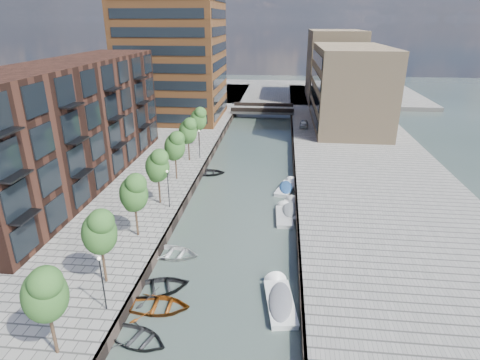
% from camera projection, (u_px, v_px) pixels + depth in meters
% --- Properties ---
extents(water, '(300.00, 300.00, 0.00)m').
position_uv_depth(water, '(250.00, 167.00, 56.46)').
color(water, '#38473F').
rests_on(water, ground).
extents(quay_left, '(60.00, 140.00, 1.00)m').
position_uv_depth(quay_left, '(10.00, 155.00, 59.82)').
color(quay_left, gray).
rests_on(quay_left, ground).
extents(quay_right, '(20.00, 140.00, 1.00)m').
position_uv_depth(quay_right, '(367.00, 168.00, 54.70)').
color(quay_right, gray).
rests_on(quay_right, ground).
extents(quay_wall_left, '(0.25, 140.00, 1.00)m').
position_uv_depth(quay_wall_left, '(208.00, 162.00, 56.88)').
color(quay_wall_left, '#332823').
rests_on(quay_wall_left, ground).
extents(quay_wall_right, '(0.25, 140.00, 1.00)m').
position_uv_depth(quay_wall_right, '(294.00, 165.00, 55.67)').
color(quay_wall_right, '#332823').
rests_on(quay_wall_right, ground).
extents(far_closure, '(80.00, 40.00, 1.00)m').
position_uv_depth(far_closure, '(268.00, 92.00, 111.64)').
color(far_closure, gray).
rests_on(far_closure, ground).
extents(apartment_block, '(8.00, 38.00, 14.00)m').
position_uv_depth(apartment_block, '(71.00, 125.00, 46.23)').
color(apartment_block, black).
rests_on(apartment_block, quay_left).
extents(tower, '(18.00, 18.00, 30.00)m').
position_uv_depth(tower, '(172.00, 38.00, 75.24)').
color(tower, brown).
rests_on(tower, quay_left).
extents(tan_block_near, '(12.00, 25.00, 14.00)m').
position_uv_depth(tan_block_near, '(349.00, 87.00, 72.20)').
color(tan_block_near, '#9F8361').
rests_on(tan_block_near, quay_right).
extents(tan_block_far, '(12.00, 20.00, 16.00)m').
position_uv_depth(tan_block_far, '(334.00, 66.00, 95.82)').
color(tan_block_far, '#9F8361').
rests_on(tan_block_far, quay_right).
extents(bridge, '(13.00, 6.00, 1.30)m').
position_uv_depth(bridge, '(263.00, 110.00, 85.47)').
color(bridge, gray).
rests_on(bridge, ground).
extents(tree_0, '(2.50, 2.50, 5.95)m').
position_uv_depth(tree_0, '(44.00, 292.00, 22.11)').
color(tree_0, '#382619').
rests_on(tree_0, quay_left).
extents(tree_1, '(2.50, 2.50, 5.95)m').
position_uv_depth(tree_1, '(99.00, 231.00, 28.56)').
color(tree_1, '#382619').
rests_on(tree_1, quay_left).
extents(tree_2, '(2.50, 2.50, 5.95)m').
position_uv_depth(tree_2, '(134.00, 192.00, 35.02)').
color(tree_2, '#382619').
rests_on(tree_2, quay_left).
extents(tree_3, '(2.50, 2.50, 5.95)m').
position_uv_depth(tree_3, '(157.00, 165.00, 41.48)').
color(tree_3, '#382619').
rests_on(tree_3, quay_left).
extents(tree_4, '(2.50, 2.50, 5.95)m').
position_uv_depth(tree_4, '(175.00, 145.00, 47.94)').
color(tree_4, '#382619').
rests_on(tree_4, quay_left).
extents(tree_5, '(2.50, 2.50, 5.95)m').
position_uv_depth(tree_5, '(188.00, 130.00, 54.40)').
color(tree_5, '#382619').
rests_on(tree_5, quay_left).
extents(tree_6, '(2.50, 2.50, 5.95)m').
position_uv_depth(tree_6, '(198.00, 118.00, 60.86)').
color(tree_6, '#382619').
rests_on(tree_6, quay_left).
extents(lamp_0, '(0.24, 0.24, 4.12)m').
position_uv_depth(lamp_0, '(102.00, 278.00, 26.34)').
color(lamp_0, black).
rests_on(lamp_0, quay_left).
extents(lamp_1, '(0.24, 0.24, 4.12)m').
position_uv_depth(lamp_1, '(168.00, 185.00, 41.10)').
color(lamp_1, black).
rests_on(lamp_1, quay_left).
extents(lamp_2, '(0.24, 0.24, 4.12)m').
position_uv_depth(lamp_2, '(199.00, 141.00, 55.86)').
color(lamp_2, black).
rests_on(lamp_2, quay_left).
extents(sloop_0, '(5.01, 4.24, 0.88)m').
position_uv_depth(sloop_0, '(138.00, 341.00, 25.86)').
color(sloop_0, black).
rests_on(sloop_0, ground).
extents(sloop_1, '(5.97, 5.19, 1.03)m').
position_uv_depth(sloop_1, '(158.00, 291.00, 30.67)').
color(sloop_1, black).
rests_on(sloop_1, ground).
extents(sloop_2, '(4.78, 3.49, 0.97)m').
position_uv_depth(sloop_2, '(158.00, 309.00, 28.73)').
color(sloop_2, '#73350C').
rests_on(sloop_2, ground).
extents(sloop_3, '(5.16, 3.96, 0.99)m').
position_uv_depth(sloop_3, '(172.00, 256.00, 35.20)').
color(sloop_3, silver).
rests_on(sloop_3, ground).
extents(sloop_4, '(4.87, 3.71, 0.94)m').
position_uv_depth(sloop_4, '(208.00, 174.00, 53.73)').
color(sloop_4, black).
rests_on(sloop_4, ground).
extents(motorboat_1, '(2.64, 5.64, 1.81)m').
position_uv_depth(motorboat_1, '(279.00, 299.00, 29.38)').
color(motorboat_1, white).
rests_on(motorboat_1, ground).
extents(motorboat_2, '(1.89, 4.94, 1.62)m').
position_uv_depth(motorboat_2, '(284.00, 215.00, 42.29)').
color(motorboat_2, '#BDBCBB').
rests_on(motorboat_2, ground).
extents(motorboat_3, '(2.89, 5.16, 1.63)m').
position_uv_depth(motorboat_3, '(287.00, 188.00, 48.94)').
color(motorboat_3, white).
rests_on(motorboat_3, ground).
extents(motorboat_4, '(2.24, 5.11, 1.65)m').
position_uv_depth(motorboat_4, '(290.00, 209.00, 43.41)').
color(motorboat_4, '#B4B4B2').
rests_on(motorboat_4, ground).
extents(car, '(1.76, 3.75, 1.24)m').
position_uv_depth(car, '(304.00, 124.00, 72.94)').
color(car, '#B1B4B6').
rests_on(car, quay_right).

